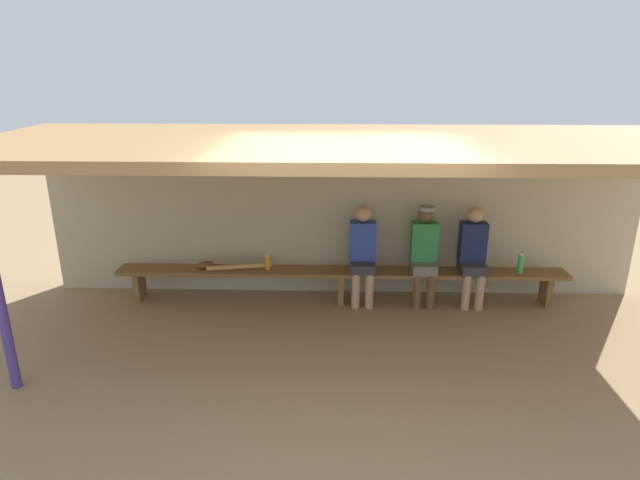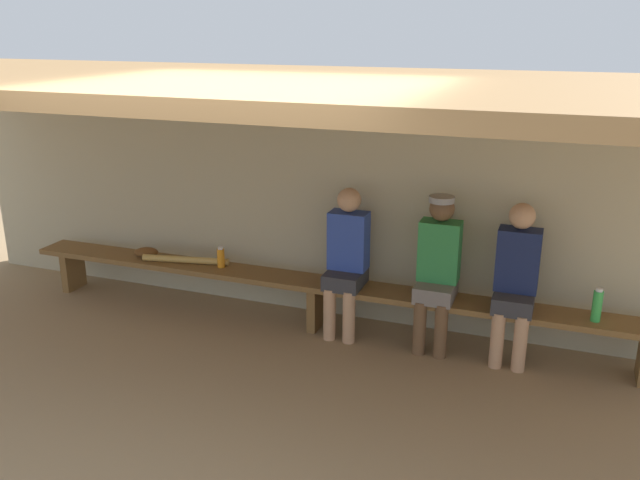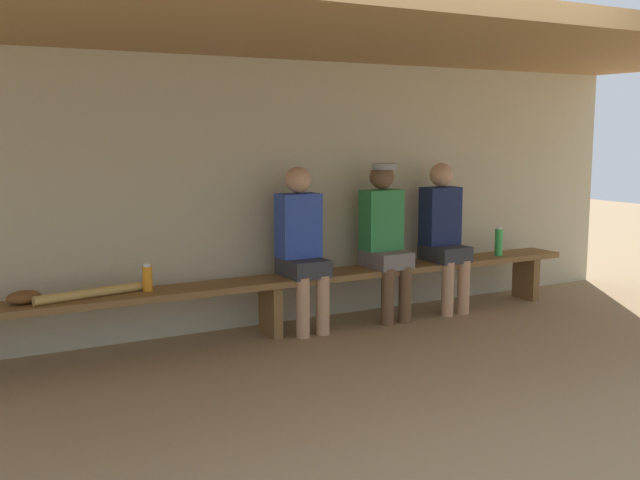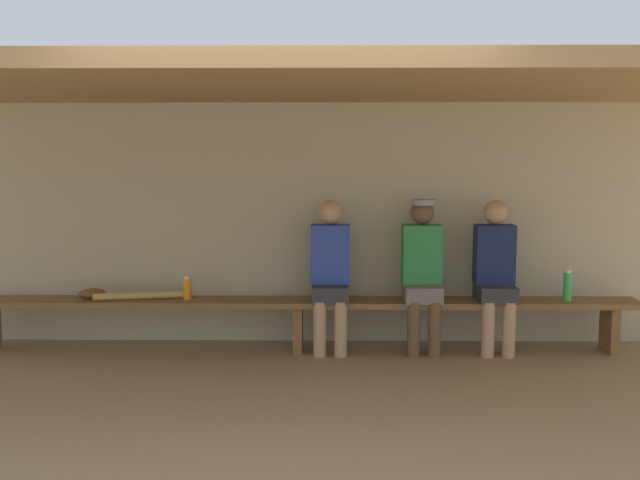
# 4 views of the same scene
# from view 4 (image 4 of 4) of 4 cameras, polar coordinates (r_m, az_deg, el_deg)

# --- Properties ---
(ground_plane) EXTENTS (24.00, 24.00, 0.00)m
(ground_plane) POSITION_cam_4_polar(r_m,az_deg,el_deg) (5.03, -2.51, -13.38)
(ground_plane) COLOR #937754
(back_wall) EXTENTS (8.00, 0.20, 2.20)m
(back_wall) POSITION_cam_4_polar(r_m,az_deg,el_deg) (6.75, -1.61, 1.37)
(back_wall) COLOR #B7AD8C
(back_wall) RESTS_ON ground
(dugout_roof) EXTENTS (8.00, 2.80, 0.12)m
(dugout_roof) POSITION_cam_4_polar(r_m,az_deg,el_deg) (5.45, -2.21, 12.30)
(dugout_roof) COLOR #9E7547
(dugout_roof) RESTS_ON back_wall
(bench) EXTENTS (6.00, 0.36, 0.46)m
(bench) POSITION_cam_4_polar(r_m,az_deg,el_deg) (6.42, -1.75, -5.36)
(bench) COLOR brown
(bench) RESTS_ON ground
(player_shirtless_tan) EXTENTS (0.34, 0.42, 1.34)m
(player_shirtless_tan) POSITION_cam_4_polar(r_m,az_deg,el_deg) (6.52, 13.64, -2.30)
(player_shirtless_tan) COLOR #333338
(player_shirtless_tan) RESTS_ON ground
(player_in_red) EXTENTS (0.34, 0.42, 1.34)m
(player_in_red) POSITION_cam_4_polar(r_m,az_deg,el_deg) (6.40, 8.06, -2.18)
(player_in_red) COLOR slate
(player_in_red) RESTS_ON ground
(player_in_blue) EXTENTS (0.34, 0.42, 1.34)m
(player_in_blue) POSITION_cam_4_polar(r_m,az_deg,el_deg) (6.35, 0.81, -2.34)
(player_in_blue) COLOR #333338
(player_in_blue) RESTS_ON ground
(water_bottle_clear) EXTENTS (0.07, 0.07, 0.21)m
(water_bottle_clear) POSITION_cam_4_polar(r_m,az_deg,el_deg) (6.52, -10.41, -3.75)
(water_bottle_clear) COLOR orange
(water_bottle_clear) RESTS_ON bench
(water_bottle_green) EXTENTS (0.07, 0.07, 0.27)m
(water_bottle_green) POSITION_cam_4_polar(r_m,az_deg,el_deg) (6.68, 18.93, -3.46)
(water_bottle_green) COLOR green
(water_bottle_green) RESTS_ON bench
(baseball_glove_tan) EXTENTS (0.28, 0.23, 0.09)m
(baseball_glove_tan) POSITION_cam_4_polar(r_m,az_deg,el_deg) (6.75, -17.51, -4.04)
(baseball_glove_tan) COLOR brown
(baseball_glove_tan) RESTS_ON bench
(baseball_bat) EXTENTS (0.86, 0.23, 0.07)m
(baseball_bat) POSITION_cam_4_polar(r_m,az_deg,el_deg) (6.60, -13.70, -4.28)
(baseball_bat) COLOR tan
(baseball_bat) RESTS_ON bench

